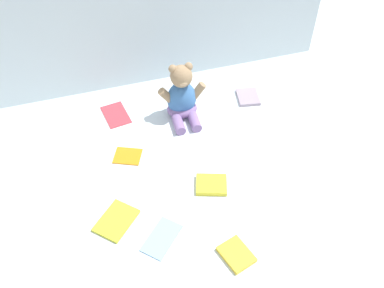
{
  "coord_description": "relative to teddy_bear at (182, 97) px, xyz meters",
  "views": [
    {
      "loc": [
        -0.28,
        -1.06,
        1.15
      ],
      "look_at": [
        0.02,
        -0.1,
        0.1
      ],
      "focal_mm": 39.93,
      "sensor_mm": 36.0,
      "label": 1
    }
  ],
  "objects": [
    {
      "name": "teddy_bear",
      "position": [
        0.0,
        0.0,
        0.0
      ],
      "size": [
        0.19,
        0.17,
        0.23
      ],
      "rotation": [
        0.0,
        0.0,
        -0.05
      ],
      "color": "#3F72B2",
      "rests_on": "ground_plane"
    },
    {
      "name": "book_case_6",
      "position": [
        0.29,
        0.01,
        -0.08
      ],
      "size": [
        0.1,
        0.12,
        0.01
      ],
      "primitive_type": "cube",
      "rotation": [
        0.0,
        0.0,
        6.1
      ],
      "color": "#A18FA1",
      "rests_on": "ground_plane"
    },
    {
      "name": "book_case_5",
      "position": [
        -0.25,
        0.07,
        -0.08
      ],
      "size": [
        0.11,
        0.15,
        0.01
      ],
      "primitive_type": "cube",
      "rotation": [
        0.0,
        0.0,
        0.15
      ],
      "color": "#C33843",
      "rests_on": "ground_plane"
    },
    {
      "name": "book_case_3",
      "position": [
        -0.02,
        -0.65,
        -0.08
      ],
      "size": [
        0.1,
        0.12,
        0.02
      ],
      "primitive_type": "cube",
      "rotation": [
        0.0,
        0.0,
        0.29
      ],
      "color": "yellow",
      "rests_on": "ground_plane"
    },
    {
      "name": "ground_plane",
      "position": [
        -0.06,
        -0.16,
        -0.09
      ],
      "size": [
        3.2,
        3.2,
        0.0
      ],
      "primitive_type": "plane",
      "color": "silver"
    },
    {
      "name": "backdrop_drape",
      "position": [
        -0.06,
        0.26,
        0.26
      ],
      "size": [
        1.5,
        0.03,
        0.69
      ],
      "primitive_type": "cube",
      "color": "silver",
      "rests_on": "ground_plane"
    },
    {
      "name": "book_case_0",
      "position": [
        -0.01,
        -0.38,
        -0.08
      ],
      "size": [
        0.12,
        0.11,
        0.02
      ],
      "primitive_type": "cube",
      "rotation": [
        0.0,
        0.0,
        1.25
      ],
      "color": "yellow",
      "rests_on": "ground_plane"
    },
    {
      "name": "book_case_1",
      "position": [
        -0.22,
        -0.52,
        -0.08
      ],
      "size": [
        0.15,
        0.15,
        0.01
      ],
      "primitive_type": "cube",
      "rotation": [
        0.0,
        0.0,
        5.5
      ],
      "color": "#8EBDE2",
      "rests_on": "ground_plane"
    },
    {
      "name": "book_case_4",
      "position": [
        -0.34,
        -0.42,
        -0.08
      ],
      "size": [
        0.16,
        0.16,
        0.01
      ],
      "primitive_type": "cube",
      "rotation": [
        0.0,
        0.0,
        2.36
      ],
      "color": "yellow",
      "rests_on": "ground_plane"
    },
    {
      "name": "book_case_2",
      "position": [
        -0.25,
        -0.16,
        -0.08
      ],
      "size": [
        0.12,
        0.11,
        0.01
      ],
      "primitive_type": "cube",
      "rotation": [
        0.0,
        0.0,
        1.16
      ],
      "color": "orange",
      "rests_on": "ground_plane"
    }
  ]
}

